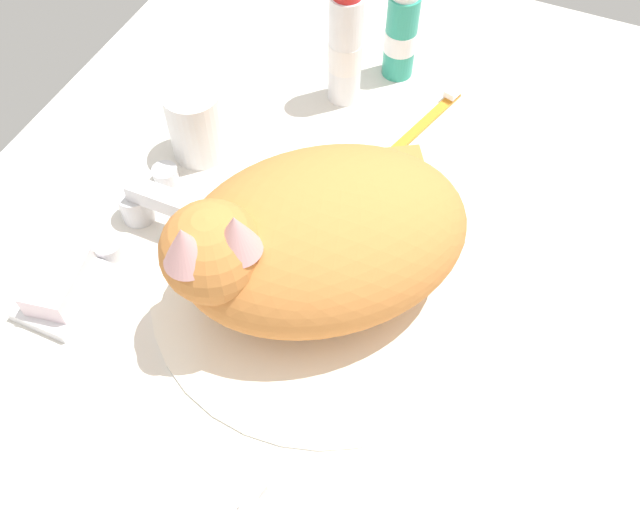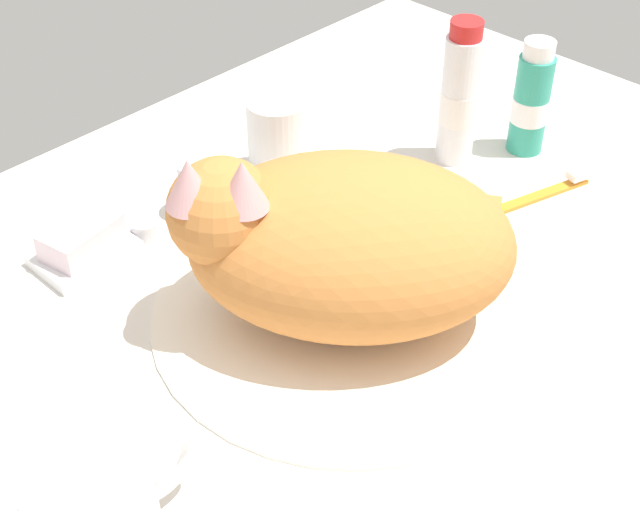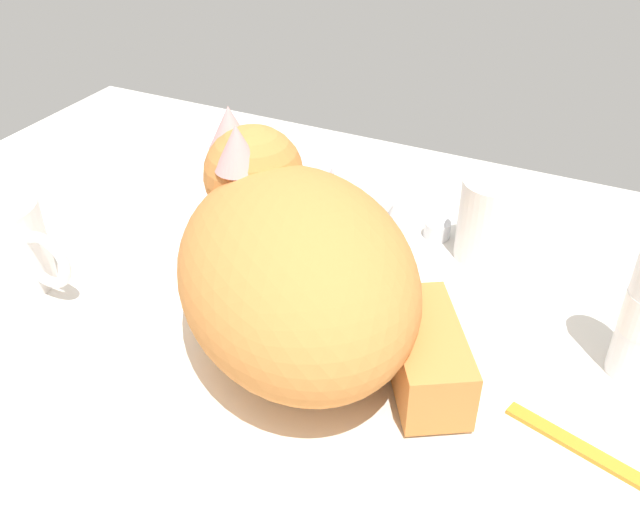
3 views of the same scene
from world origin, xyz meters
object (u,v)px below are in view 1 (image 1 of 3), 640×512
mouthwash_bottle (401,33)px  rinse_cup (196,124)px  faucet (146,205)px  toothpaste_bottle (345,47)px  toothbrush (428,119)px  cat (314,237)px  soap_bar (58,281)px

mouthwash_bottle → rinse_cup: bearing=144.3°
faucet → toothpaste_bottle: 28.94cm
mouthwash_bottle → toothbrush: mouthwash_bottle is taller
faucet → cat: 20.04cm
toothbrush → cat: bearing=173.8°
rinse_cup → soap_bar: (-22.53, 2.54, -1.73)cm
mouthwash_bottle → toothbrush: bearing=-137.3°
toothbrush → rinse_cup: bearing=124.1°
rinse_cup → toothpaste_bottle: toothpaste_bottle is taller
cat → soap_bar: cat is taller
faucet → rinse_cup: bearing=0.4°
rinse_cup → toothpaste_bottle: size_ratio=0.54×
cat → mouthwash_bottle: cat is taller
toothpaste_bottle → mouthwash_bottle: size_ratio=1.24×
faucet → toothbrush: size_ratio=0.97×
rinse_cup → toothbrush: (15.08, -22.24, -3.76)cm
faucet → mouthwash_bottle: (33.01, -15.77, 3.46)cm
soap_bar → toothbrush: 45.09cm
toothpaste_bottle → soap_bar: bearing=159.7°
soap_bar → toothbrush: soap_bar is taller
soap_bar → mouthwash_bottle: bearing=-22.4°
faucet → soap_bar: size_ratio=1.91×
soap_bar → toothpaste_bottle: (37.70, -13.94, 4.83)cm
rinse_cup → soap_bar: bearing=173.6°
rinse_cup → toothbrush: bearing=-55.9°
rinse_cup → soap_bar: 22.74cm
soap_bar → cat: bearing=-63.1°
faucet → soap_bar: bearing=167.2°
cat → toothpaste_bottle: cat is taller
faucet → toothbrush: bearing=-40.4°
toothbrush → mouthwash_bottle: bearing=42.7°
toothbrush → toothpaste_bottle: bearing=89.5°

